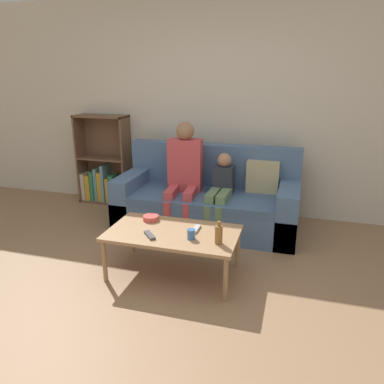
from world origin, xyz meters
The scene contains 12 objects.
ground_plane centered at (0.00, 0.00, 0.00)m, with size 22.00×22.00×0.00m, color #997251.
wall_back centered at (0.00, 2.35, 1.30)m, with size 12.00×0.06×2.60m.
couch centered at (0.01, 1.74, 0.30)m, with size 2.04×0.87×0.92m.
bookshelf centered at (-1.59, 2.20, 0.44)m, with size 0.70×0.28×1.19m.
coffee_table centered at (-0.02, 0.59, 0.38)m, with size 1.14×0.64×0.41m.
person_adult centered at (-0.26, 1.66, 0.69)m, with size 0.40×0.63×1.21m.
person_child centered at (0.18, 1.59, 0.50)m, with size 0.23×0.61×0.88m.
cup_near centered at (0.17, 0.49, 0.46)m, with size 0.07×0.07×0.09m.
tv_remote_0 centered at (0.16, 0.67, 0.42)m, with size 0.05×0.17×0.02m.
tv_remote_1 centered at (-0.18, 0.44, 0.42)m, with size 0.15×0.16×0.02m.
snack_bowl centered at (-0.31, 0.78, 0.44)m, with size 0.15×0.15×0.05m.
bottle centered at (0.41, 0.47, 0.49)m, with size 0.06×0.06×0.19m.
Camera 1 is at (0.97, -2.23, 1.76)m, focal length 35.00 mm.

